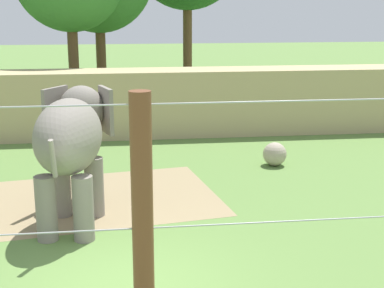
{
  "coord_description": "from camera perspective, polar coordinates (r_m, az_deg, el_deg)",
  "views": [
    {
      "loc": [
        0.03,
        -9.32,
        4.82
      ],
      "look_at": [
        1.77,
        4.36,
        1.4
      ],
      "focal_mm": 53.52,
      "sensor_mm": 36.0,
      "label": 1
    }
  ],
  "objects": [
    {
      "name": "dirt_patch",
      "position": [
        14.68,
        -10.56,
        -5.47
      ],
      "size": [
        7.13,
        5.27,
        0.01
      ],
      "primitive_type": "cube",
      "rotation": [
        0.0,
        0.0,
        0.16
      ],
      "color": "#937F5B",
      "rests_on": "ground"
    },
    {
      "name": "cable_fence",
      "position": [
        7.04,
        -6.27,
        -10.41
      ],
      "size": [
        11.46,
        0.26,
        3.86
      ],
      "color": "brown",
      "rests_on": "ground"
    },
    {
      "name": "ground_plane",
      "position": [
        10.5,
        -6.77,
        -13.52
      ],
      "size": [
        120.0,
        120.0,
        0.0
      ],
      "primitive_type": "plane",
      "color": "#5B7F3D"
    },
    {
      "name": "embankment_wall",
      "position": [
        21.28,
        -7.22,
        4.05
      ],
      "size": [
        36.0,
        1.8,
        2.42
      ],
      "primitive_type": "cube",
      "color": "tan",
      "rests_on": "ground"
    },
    {
      "name": "elephant",
      "position": [
        12.74,
        -11.92,
        0.5
      ],
      "size": [
        1.81,
        3.92,
        2.91
      ],
      "color": "gray",
      "rests_on": "ground"
    },
    {
      "name": "enrichment_ball",
      "position": [
        17.49,
        8.24,
        -1.0
      ],
      "size": [
        0.71,
        0.71,
        0.71
      ],
      "primitive_type": "sphere",
      "color": "tan",
      "rests_on": "ground"
    }
  ]
}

